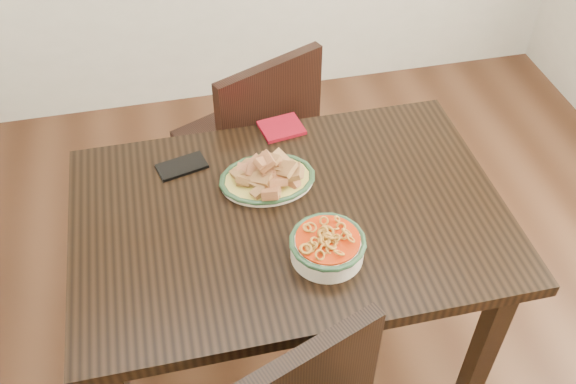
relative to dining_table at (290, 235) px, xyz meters
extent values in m
plane|color=#3A2012|center=(0.05, -0.10, -0.65)|extent=(3.50, 3.50, 0.00)
cube|color=black|center=(0.00, 0.00, 0.08)|extent=(1.22, 0.81, 0.04)
cube|color=black|center=(0.53, -0.33, -0.30)|extent=(0.06, 0.06, 0.71)
cube|color=black|center=(-0.53, 0.33, -0.30)|extent=(0.06, 0.06, 0.71)
cube|color=black|center=(0.53, 0.33, -0.30)|extent=(0.06, 0.06, 0.71)
cube|color=black|center=(-0.02, 0.71, -0.22)|extent=(0.56, 0.56, 0.04)
cube|color=black|center=(0.06, 0.94, -0.45)|extent=(0.04, 0.04, 0.41)
cube|color=black|center=(-0.25, 0.80, -0.45)|extent=(0.04, 0.04, 0.41)
cube|color=black|center=(0.20, 0.62, -0.45)|extent=(0.04, 0.04, 0.41)
cube|color=black|center=(-0.11, 0.49, -0.45)|extent=(0.04, 0.04, 0.41)
cube|color=black|center=(0.05, 0.54, 0.02)|extent=(0.40, 0.21, 0.44)
ellipsoid|color=beige|center=(-0.04, 0.13, 0.10)|extent=(0.28, 0.21, 0.02)
ellipsoid|color=gold|center=(-0.04, 0.13, 0.11)|extent=(0.26, 0.20, 0.01)
torus|color=#1A391E|center=(-0.04, 0.13, 0.11)|extent=(0.22, 0.22, 0.01)
cylinder|color=white|center=(0.06, -0.18, 0.13)|extent=(0.19, 0.19, 0.06)
torus|color=#1B3B22|center=(0.06, -0.18, 0.15)|extent=(0.20, 0.20, 0.02)
cylinder|color=#B12908|center=(0.06, -0.18, 0.16)|extent=(0.17, 0.17, 0.01)
cube|color=black|center=(-0.28, 0.25, 0.10)|extent=(0.16, 0.11, 0.01)
cube|color=maroon|center=(0.06, 0.37, 0.10)|extent=(0.15, 0.13, 0.01)
camera|label=1|loc=(-0.28, -1.22, 1.40)|focal=40.00mm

